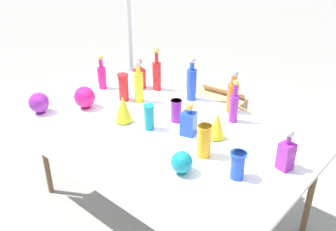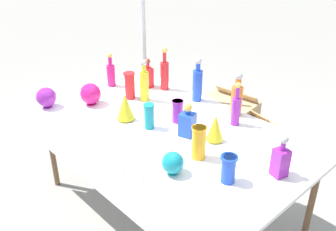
{
  "view_description": "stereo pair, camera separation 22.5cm",
  "coord_description": "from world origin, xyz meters",
  "px_view_note": "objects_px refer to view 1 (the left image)",
  "views": [
    {
      "loc": [
        1.51,
        -1.71,
        2.08
      ],
      "look_at": [
        0.0,
        0.0,
        0.86
      ],
      "focal_mm": 40.0,
      "sensor_mm": 36.0,
      "label": 1
    },
    {
      "loc": [
        1.67,
        -1.56,
        2.08
      ],
      "look_at": [
        0.0,
        0.0,
        0.86
      ],
      "focal_mm": 40.0,
      "sensor_mm": 36.0,
      "label": 2
    }
  ],
  "objects_px": {
    "tall_bottle_5": "(233,95)",
    "tall_bottle_1": "(102,76)",
    "round_bowl_0": "(182,162)",
    "slender_vase_1": "(149,116)",
    "slender_vase_4": "(238,164)",
    "square_decanter_0": "(286,153)",
    "fluted_vase_1": "(123,109)",
    "slender_vase_3": "(176,110)",
    "tall_bottle_4": "(139,85)",
    "cardboard_box_behind_left": "(236,132)",
    "cardboard_box_behind_right": "(216,114)",
    "round_bowl_1": "(85,97)",
    "square_decanter_2": "(189,121)",
    "fluted_vase_0": "(217,125)",
    "tall_bottle_2": "(234,105)",
    "round_bowl_2": "(39,103)",
    "square_decanter_1": "(140,77)",
    "canopy_pole": "(130,50)",
    "slender_vase_2": "(123,87)",
    "slender_vase_0": "(204,140)",
    "tall_bottle_3": "(157,73)",
    "tall_bottle_0": "(192,82)"
  },
  "relations": [
    {
      "from": "slender_vase_2",
      "to": "round_bowl_2",
      "type": "xyz_separation_m",
      "value": [
        -0.31,
        -0.57,
        -0.03
      ]
    },
    {
      "from": "slender_vase_1",
      "to": "tall_bottle_3",
      "type": "bearing_deg",
      "value": 128.35
    },
    {
      "from": "tall_bottle_3",
      "to": "square_decanter_2",
      "type": "height_order",
      "value": "tall_bottle_3"
    },
    {
      "from": "tall_bottle_1",
      "to": "fluted_vase_1",
      "type": "bearing_deg",
      "value": -26.42
    },
    {
      "from": "cardboard_box_behind_right",
      "to": "slender_vase_1",
      "type": "bearing_deg",
      "value": -75.03
    },
    {
      "from": "slender_vase_1",
      "to": "cardboard_box_behind_left",
      "type": "distance_m",
      "value": 1.47
    },
    {
      "from": "tall_bottle_2",
      "to": "slender_vase_0",
      "type": "relative_size",
      "value": 1.51
    },
    {
      "from": "round_bowl_2",
      "to": "canopy_pole",
      "type": "xyz_separation_m",
      "value": [
        -0.33,
        1.25,
        0.04
      ]
    },
    {
      "from": "tall_bottle_1",
      "to": "round_bowl_0",
      "type": "height_order",
      "value": "tall_bottle_1"
    },
    {
      "from": "square_decanter_1",
      "to": "slender_vase_0",
      "type": "height_order",
      "value": "square_decanter_1"
    },
    {
      "from": "tall_bottle_4",
      "to": "slender_vase_1",
      "type": "xyz_separation_m",
      "value": [
        0.37,
        -0.27,
        -0.05
      ]
    },
    {
      "from": "slender_vase_1",
      "to": "round_bowl_0",
      "type": "xyz_separation_m",
      "value": [
        0.49,
        -0.24,
        -0.03
      ]
    },
    {
      "from": "fluted_vase_0",
      "to": "round_bowl_0",
      "type": "xyz_separation_m",
      "value": [
        0.07,
        -0.45,
        -0.03
      ]
    },
    {
      "from": "square_decanter_1",
      "to": "round_bowl_2",
      "type": "height_order",
      "value": "square_decanter_1"
    },
    {
      "from": "slender_vase_2",
      "to": "round_bowl_0",
      "type": "distance_m",
      "value": 1.07
    },
    {
      "from": "tall_bottle_2",
      "to": "slender_vase_0",
      "type": "xyz_separation_m",
      "value": [
        0.11,
        -0.5,
        -0.02
      ]
    },
    {
      "from": "tall_bottle_0",
      "to": "tall_bottle_2",
      "type": "distance_m",
      "value": 0.47
    },
    {
      "from": "square_decanter_1",
      "to": "slender_vase_2",
      "type": "bearing_deg",
      "value": -73.6
    },
    {
      "from": "fluted_vase_0",
      "to": "tall_bottle_2",
      "type": "bearing_deg",
      "value": 99.6
    },
    {
      "from": "round_bowl_0",
      "to": "cardboard_box_behind_right",
      "type": "xyz_separation_m",
      "value": [
        -0.87,
        1.66,
        -0.64
      ]
    },
    {
      "from": "square_decanter_1",
      "to": "slender_vase_1",
      "type": "xyz_separation_m",
      "value": [
        0.55,
        -0.46,
        -0.0
      ]
    },
    {
      "from": "slender_vase_1",
      "to": "cardboard_box_behind_left",
      "type": "height_order",
      "value": "slender_vase_1"
    },
    {
      "from": "round_bowl_0",
      "to": "round_bowl_1",
      "type": "distance_m",
      "value": 1.1
    },
    {
      "from": "slender_vase_3",
      "to": "fluted_vase_1",
      "type": "height_order",
      "value": "fluted_vase_1"
    },
    {
      "from": "tall_bottle_5",
      "to": "slender_vase_0",
      "type": "height_order",
      "value": "tall_bottle_5"
    },
    {
      "from": "square_decanter_0",
      "to": "fluted_vase_1",
      "type": "height_order",
      "value": "square_decanter_0"
    },
    {
      "from": "tall_bottle_2",
      "to": "slender_vase_1",
      "type": "distance_m",
      "value": 0.61
    },
    {
      "from": "tall_bottle_4",
      "to": "fluted_vase_1",
      "type": "distance_m",
      "value": 0.35
    },
    {
      "from": "tall_bottle_2",
      "to": "square_decanter_1",
      "type": "relative_size",
      "value": 1.25
    },
    {
      "from": "tall_bottle_5",
      "to": "tall_bottle_1",
      "type": "bearing_deg",
      "value": -161.48
    },
    {
      "from": "slender_vase_2",
      "to": "tall_bottle_1",
      "type": "bearing_deg",
      "value": 173.06
    },
    {
      "from": "fluted_vase_0",
      "to": "round_bowl_2",
      "type": "relative_size",
      "value": 1.21
    },
    {
      "from": "slender_vase_1",
      "to": "slender_vase_4",
      "type": "relative_size",
      "value": 1.09
    },
    {
      "from": "tall_bottle_2",
      "to": "cardboard_box_behind_right",
      "type": "relative_size",
      "value": 0.55
    },
    {
      "from": "slender_vase_3",
      "to": "round_bowl_1",
      "type": "height_order",
      "value": "round_bowl_1"
    },
    {
      "from": "slender_vase_0",
      "to": "slender_vase_1",
      "type": "xyz_separation_m",
      "value": [
        -0.48,
        0.02,
        -0.02
      ]
    },
    {
      "from": "tall_bottle_5",
      "to": "round_bowl_2",
      "type": "xyz_separation_m",
      "value": [
        -1.08,
        -0.97,
        -0.06
      ]
    },
    {
      "from": "square_decanter_0",
      "to": "round_bowl_0",
      "type": "xyz_separation_m",
      "value": [
        -0.43,
        -0.43,
        -0.03
      ]
    },
    {
      "from": "square_decanter_2",
      "to": "slender_vase_1",
      "type": "xyz_separation_m",
      "value": [
        -0.25,
        -0.12,
        -0.0
      ]
    },
    {
      "from": "slender_vase_4",
      "to": "slender_vase_1",
      "type": "bearing_deg",
      "value": 174.68
    },
    {
      "from": "fluted_vase_1",
      "to": "slender_vase_0",
      "type": "bearing_deg",
      "value": 2.47
    },
    {
      "from": "tall_bottle_4",
      "to": "cardboard_box_behind_right",
      "type": "bearing_deg",
      "value": 90.5
    },
    {
      "from": "tall_bottle_4",
      "to": "slender_vase_0",
      "type": "distance_m",
      "value": 0.9
    },
    {
      "from": "tall_bottle_2",
      "to": "round_bowl_2",
      "type": "bearing_deg",
      "value": -143.95
    },
    {
      "from": "slender_vase_2",
      "to": "slender_vase_3",
      "type": "relative_size",
      "value": 1.32
    },
    {
      "from": "slender_vase_3",
      "to": "tall_bottle_4",
      "type": "bearing_deg",
      "value": 172.55
    },
    {
      "from": "tall_bottle_4",
      "to": "tall_bottle_5",
      "type": "distance_m",
      "value": 0.74
    },
    {
      "from": "square_decanter_1",
      "to": "fluted_vase_1",
      "type": "bearing_deg",
      "value": -55.82
    },
    {
      "from": "slender_vase_4",
      "to": "fluted_vase_0",
      "type": "bearing_deg",
      "value": 140.29
    },
    {
      "from": "slender_vase_3",
      "to": "canopy_pole",
      "type": "xyz_separation_m",
      "value": [
        -1.18,
        0.67,
        0.03
      ]
    }
  ]
}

